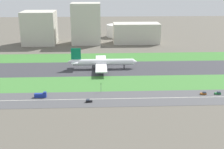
% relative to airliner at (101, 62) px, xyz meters
% --- Properties ---
extents(ground_plane, '(800.00, 800.00, 0.00)m').
position_rel_airliner_xyz_m(ground_plane, '(12.60, -0.00, -6.23)').
color(ground_plane, '#5B564C').
extents(runway, '(280.00, 46.00, 0.10)m').
position_rel_airliner_xyz_m(runway, '(12.60, -0.00, -6.18)').
color(runway, '#38383D').
rests_on(runway, ground_plane).
extents(grass_median_north, '(280.00, 36.00, 0.10)m').
position_rel_airliner_xyz_m(grass_median_north, '(12.60, 41.00, -6.18)').
color(grass_median_north, '#3D7A33').
rests_on(grass_median_north, ground_plane).
extents(grass_median_south, '(280.00, 36.00, 0.10)m').
position_rel_airliner_xyz_m(grass_median_south, '(12.60, -41.00, -6.18)').
color(grass_median_south, '#427F38').
rests_on(grass_median_south, ground_plane).
extents(highway, '(280.00, 28.00, 0.10)m').
position_rel_airliner_xyz_m(highway, '(12.60, -73.00, -6.18)').
color(highway, '#4C4C4F').
rests_on(highway, ground_plane).
extents(highway_centerline, '(266.00, 0.50, 0.01)m').
position_rel_airliner_xyz_m(highway_centerline, '(12.60, -73.00, -6.13)').
color(highway_centerline, silver).
rests_on(highway_centerline, highway).
extents(airliner, '(65.00, 56.00, 19.70)m').
position_rel_airliner_xyz_m(airliner, '(0.00, 0.00, 0.00)').
color(airliner, white).
rests_on(airliner, runway).
extents(car_1, '(4.40, 1.80, 2.00)m').
position_rel_airliner_xyz_m(car_1, '(-9.52, -78.00, -5.31)').
color(car_1, black).
rests_on(car_1, highway).
extents(car_2, '(4.40, 1.80, 2.00)m').
position_rel_airliner_xyz_m(car_2, '(84.06, -68.00, -5.31)').
color(car_2, '#19662D').
rests_on(car_2, highway).
extents(truck_0, '(8.40, 2.50, 4.00)m').
position_rel_airliner_xyz_m(truck_0, '(-43.73, -68.00, -4.56)').
color(truck_0, navy).
rests_on(truck_0, highway).
extents(car_0, '(4.40, 1.80, 2.00)m').
position_rel_airliner_xyz_m(car_0, '(73.42, -68.00, -5.31)').
color(car_0, brown).
rests_on(car_0, highway).
extents(traffic_light, '(0.36, 0.50, 7.20)m').
position_rel_airliner_xyz_m(traffic_light, '(-0.99, -60.01, -1.94)').
color(traffic_light, '#4C4C51').
rests_on(traffic_light, highway).
extents(terminal_building, '(41.10, 36.22, 41.56)m').
position_rel_airliner_xyz_m(terminal_building, '(-77.40, 114.00, 14.55)').
color(terminal_building, beige).
rests_on(terminal_building, ground_plane).
extents(hangar_building, '(36.62, 29.97, 51.62)m').
position_rel_airliner_xyz_m(hangar_building, '(-18.06, 114.00, 19.58)').
color(hangar_building, beige).
rests_on(hangar_building, ground_plane).
extents(office_tower, '(59.48, 25.67, 25.82)m').
position_rel_airliner_xyz_m(office_tower, '(46.72, 114.00, 6.68)').
color(office_tower, beige).
rests_on(office_tower, ground_plane).
extents(fuel_tank_west, '(25.32, 25.32, 17.56)m').
position_rel_airliner_xyz_m(fuel_tank_west, '(22.12, 159.00, 2.55)').
color(fuel_tank_west, silver).
rests_on(fuel_tank_west, ground_plane).
extents(fuel_tank_centre, '(21.30, 21.30, 17.13)m').
position_rel_airliner_xyz_m(fuel_tank_centre, '(58.64, 159.00, 2.33)').
color(fuel_tank_centre, silver).
rests_on(fuel_tank_centre, ground_plane).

